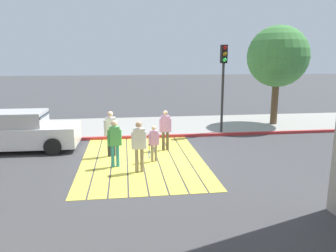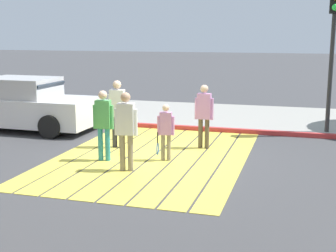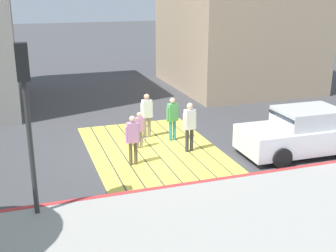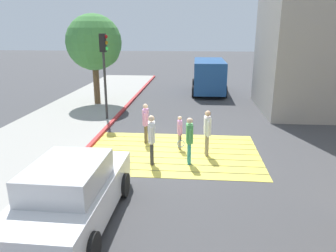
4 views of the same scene
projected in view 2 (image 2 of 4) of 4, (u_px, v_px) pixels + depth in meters
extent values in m
plane|color=#424244|center=(152.00, 157.00, 11.10)|extent=(120.00, 120.00, 0.00)
cube|color=#EAD64C|center=(79.00, 151.00, 11.63)|extent=(6.40, 0.50, 0.01)
cube|color=#EAD64C|center=(99.00, 152.00, 11.48)|extent=(6.40, 0.50, 0.01)
cube|color=#EAD64C|center=(120.00, 154.00, 11.33)|extent=(6.40, 0.50, 0.01)
cube|color=#EAD64C|center=(142.00, 156.00, 11.18)|extent=(6.40, 0.50, 0.01)
cube|color=#EAD64C|center=(164.00, 157.00, 11.03)|extent=(6.40, 0.50, 0.01)
cube|color=#EAD64C|center=(186.00, 159.00, 10.87)|extent=(6.40, 0.50, 0.01)
cube|color=#EAD64C|center=(209.00, 161.00, 10.72)|extent=(6.40, 0.50, 0.01)
cube|color=#EAD64C|center=(233.00, 163.00, 10.57)|extent=(6.40, 0.50, 0.01)
cube|color=#9E9B93|center=(202.00, 115.00, 16.36)|extent=(4.80, 40.00, 0.12)
cube|color=#BC3333|center=(186.00, 128.00, 14.15)|extent=(0.16, 40.00, 0.13)
cube|color=white|center=(26.00, 110.00, 14.15)|extent=(1.87, 4.33, 0.80)
cube|color=silver|center=(21.00, 88.00, 14.06)|extent=(1.56, 2.09, 0.60)
cube|color=#1E2833|center=(48.00, 91.00, 13.81)|extent=(1.48, 0.35, 0.49)
cylinder|color=black|center=(50.00, 127.00, 12.99)|extent=(0.23, 0.66, 0.66)
cylinder|color=black|center=(80.00, 116.00, 14.64)|extent=(0.23, 0.66, 0.66)
cylinder|color=black|center=(7.00, 112.00, 15.42)|extent=(0.23, 0.66, 0.66)
cylinder|color=#2D2D2D|center=(330.00, 76.00, 13.04)|extent=(0.12, 0.12, 3.40)
sphere|color=#35FF59|center=(335.00, 7.00, 12.53)|extent=(0.18, 0.18, 0.18)
cylinder|color=brown|center=(207.00, 134.00, 11.81)|extent=(0.11, 0.11, 0.77)
cylinder|color=brown|center=(200.00, 134.00, 11.85)|extent=(0.11, 0.11, 0.77)
cube|color=#D18CC6|center=(204.00, 106.00, 11.70)|extent=(0.21, 0.34, 0.64)
sphere|color=beige|center=(204.00, 89.00, 11.61)|extent=(0.20, 0.20, 0.20)
cylinder|color=#D18CC6|center=(212.00, 109.00, 11.66)|extent=(0.08, 0.08, 0.54)
cylinder|color=#D18CC6|center=(196.00, 108.00, 11.76)|extent=(0.08, 0.08, 0.54)
cylinder|color=#333338|center=(121.00, 132.00, 11.89)|extent=(0.12, 0.12, 0.81)
cylinder|color=#333338|center=(115.00, 132.00, 11.93)|extent=(0.12, 0.12, 0.81)
cube|color=white|center=(117.00, 103.00, 11.76)|extent=(0.26, 0.38, 0.68)
sphere|color=beige|center=(117.00, 85.00, 11.67)|extent=(0.21, 0.21, 0.21)
cylinder|color=white|center=(125.00, 106.00, 11.74)|extent=(0.09, 0.09, 0.58)
cylinder|color=white|center=(109.00, 106.00, 11.81)|extent=(0.09, 0.09, 0.58)
cylinder|color=gray|center=(130.00, 153.00, 9.87)|extent=(0.12, 0.12, 0.80)
cylinder|color=gray|center=(122.00, 153.00, 9.90)|extent=(0.12, 0.12, 0.80)
cube|color=white|center=(126.00, 119.00, 9.74)|extent=(0.26, 0.37, 0.66)
sphere|color=tan|center=(125.00, 97.00, 9.65)|extent=(0.21, 0.21, 0.21)
cylinder|color=white|center=(135.00, 122.00, 9.72)|extent=(0.09, 0.09, 0.56)
cylinder|color=white|center=(116.00, 122.00, 9.79)|extent=(0.09, 0.09, 0.56)
cylinder|color=teal|center=(108.00, 145.00, 10.67)|extent=(0.11, 0.11, 0.77)
cylinder|color=teal|center=(101.00, 144.00, 10.70)|extent=(0.11, 0.11, 0.77)
cube|color=#4CA559|center=(103.00, 114.00, 10.55)|extent=(0.25, 0.36, 0.64)
sphere|color=beige|center=(103.00, 95.00, 10.46)|extent=(0.20, 0.20, 0.20)
cylinder|color=#4CA559|center=(112.00, 117.00, 10.53)|extent=(0.08, 0.08, 0.54)
cylinder|color=#4CA559|center=(95.00, 117.00, 10.59)|extent=(0.08, 0.08, 0.54)
cylinder|color=gray|center=(169.00, 148.00, 10.69)|extent=(0.09, 0.09, 0.62)
cylinder|color=gray|center=(163.00, 148.00, 10.71)|extent=(0.09, 0.09, 0.62)
cube|color=#D18CC6|center=(166.00, 123.00, 10.59)|extent=(0.21, 0.29, 0.51)
sphere|color=beige|center=(166.00, 108.00, 10.52)|extent=(0.16, 0.16, 0.16)
cylinder|color=#D18CC6|center=(173.00, 126.00, 10.58)|extent=(0.07, 0.07, 0.44)
cylinder|color=#D18CC6|center=(159.00, 125.00, 10.62)|extent=(0.07, 0.07, 0.44)
cylinder|color=black|center=(158.00, 138.00, 10.65)|extent=(0.03, 0.03, 0.28)
torus|color=blue|center=(158.00, 149.00, 10.70)|extent=(0.28, 0.07, 0.28)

